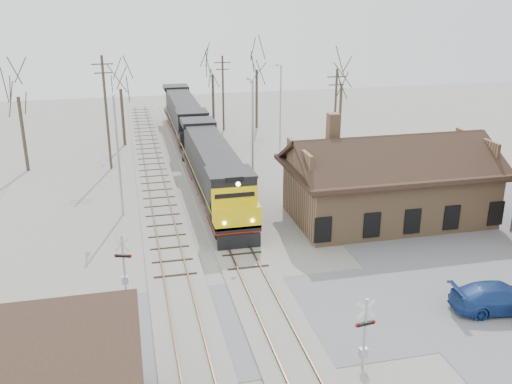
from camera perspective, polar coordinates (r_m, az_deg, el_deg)
ground at (r=30.50m, az=1.74°, el=-12.77°), size 140.00×140.00×0.00m
road at (r=30.49m, az=1.74°, el=-12.75°), size 60.00×9.00×0.03m
track_main at (r=43.59m, az=-3.31°, el=-2.38°), size 3.40×90.00×0.24m
track_siding at (r=43.12m, az=-9.21°, el=-2.86°), size 3.40×90.00×0.24m
depot at (r=43.65m, az=13.04°, el=0.44°), size 15.20×9.31×7.90m
locomotive_lead at (r=46.31m, az=-4.18°, el=2.07°), size 3.15×21.09×4.68m
locomotive_trailing at (r=66.84m, az=-7.14°, el=7.40°), size 3.15×21.09×4.43m
crossbuck_near at (r=26.76m, az=10.80°, el=-13.91°), size 1.01×0.27×3.55m
crossbuck_far at (r=33.10m, az=-13.07°, el=-7.19°), size 0.98×0.39×3.54m
parked_car at (r=33.68m, az=23.22°, el=-9.66°), size 5.52×2.76×1.54m
streetlight_a at (r=43.60m, az=-13.67°, el=4.12°), size 0.25×2.04×9.19m
streetlight_b at (r=48.87m, az=-0.37°, el=6.41°), size 0.25×2.04×9.37m
streetlight_c at (r=64.02m, az=2.44°, el=9.20°), size 0.25×2.04×8.67m
utility_pole_a at (r=55.70m, az=-14.74°, el=7.81°), size 2.00×0.24×10.77m
utility_pole_b at (r=70.19m, az=-3.31°, el=9.97°), size 2.00×0.24×9.01m
utility_pole_c at (r=58.80m, az=7.93°, el=7.97°), size 2.00×0.24×9.02m
tree_a at (r=57.18m, az=-22.85°, el=9.91°), size 4.72×4.72×11.57m
tree_b at (r=64.19m, az=-13.46°, el=10.88°), size 4.16×4.16×10.19m
tree_c at (r=73.30m, az=-4.39°, el=12.45°), size 4.23×4.23×10.37m
tree_d at (r=70.86m, az=0.07°, el=13.08°), size 4.80×4.80×11.76m
tree_e at (r=65.19m, az=8.61°, el=11.59°), size 4.34×4.34×10.62m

